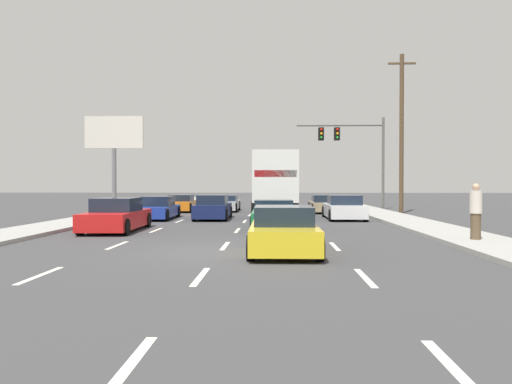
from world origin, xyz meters
TOP-DOWN VIEW (x-y plane):
  - ground_plane at (0.00, 25.00)m, footprint 140.00×140.00m
  - sidewalk_right at (8.19, 20.00)m, footprint 2.48×80.00m
  - sidewalk_left at (-8.19, 20.00)m, footprint 2.48×80.00m
  - lane_markings at (-0.00, 18.86)m, footprint 6.94×57.00m
  - car_orange at (-5.01, 20.33)m, footprint 1.94×4.73m
  - car_blue at (-4.91, 12.88)m, footprint 1.93×4.66m
  - car_red at (-4.96, 6.03)m, footprint 2.07×4.73m
  - car_silver at (-1.92, 20.77)m, footprint 1.84×4.43m
  - car_navy at (-1.84, 12.87)m, footprint 1.89×4.54m
  - box_truck at (1.53, 15.60)m, footprint 2.74×8.90m
  - car_green at (1.49, 7.24)m, footprint 1.96×4.68m
  - car_yellow at (1.80, 0.01)m, footprint 1.96×4.17m
  - car_tan at (4.98, 19.44)m, footprint 2.00×4.55m
  - car_white at (5.34, 13.05)m, footprint 2.00×4.56m
  - traffic_signal_mast at (7.07, 23.17)m, footprint 6.61×0.69m
  - utility_pole_mid at (9.88, 18.49)m, footprint 1.80×0.28m
  - roadside_billboard at (-11.37, 24.86)m, footprint 4.73×0.36m
  - pedestrian_near_corner at (8.04, 2.23)m, footprint 0.38×0.38m

SIDE VIEW (x-z plane):
  - ground_plane at x=0.00m, z-range 0.00..0.00m
  - lane_markings at x=0.00m, z-range 0.00..0.01m
  - sidewalk_right at x=8.19m, z-range 0.00..0.14m
  - sidewalk_left at x=-8.19m, z-range 0.00..0.14m
  - car_silver at x=-1.92m, z-range -0.04..1.10m
  - car_tan at x=4.98m, z-range -0.05..1.14m
  - car_orange at x=-5.01m, z-range -0.04..1.14m
  - car_blue at x=-4.91m, z-range -0.06..1.20m
  - car_green at x=1.49m, z-range -0.06..1.21m
  - car_yellow at x=1.80m, z-range -0.06..1.24m
  - car_white at x=5.34m, z-range -0.07..1.26m
  - car_navy at x=-1.84m, z-range -0.06..1.28m
  - car_red at x=-4.96m, z-range -0.07..1.29m
  - pedestrian_near_corner at x=8.04m, z-range 0.14..1.95m
  - box_truck at x=1.53m, z-range 0.29..4.01m
  - traffic_signal_mast at x=7.07m, z-range 1.63..8.59m
  - roadside_billboard at x=-11.37m, z-range 1.66..9.05m
  - utility_pole_mid at x=9.88m, z-range 0.14..10.58m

